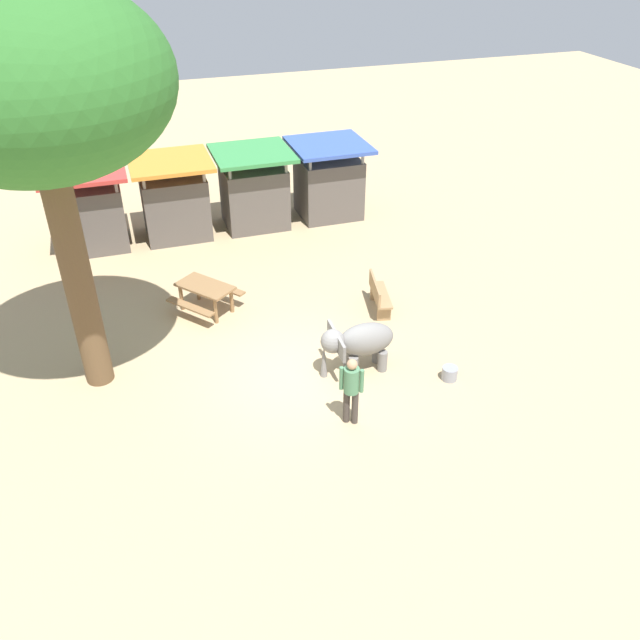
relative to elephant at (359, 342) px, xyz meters
name	(u,v)px	position (x,y,z in m)	size (l,w,h in m)	color
ground_plane	(301,373)	(-1.30, 0.27, -0.78)	(60.00, 60.00, 0.00)	tan
elephant	(359,342)	(0.00, 0.00, 0.00)	(1.76, 1.19, 1.23)	slate
person_handler	(351,386)	(-0.79, -1.64, 0.16)	(0.45, 0.32, 1.62)	#3F3833
shade_tree_main	(33,86)	(-5.76, 1.53, 5.74)	(5.10, 4.68, 8.42)	brown
wooden_bench	(378,294)	(1.46, 2.31, -0.31)	(0.69, 1.45, 0.88)	#9E7A51
picnic_table_near	(206,292)	(-2.91, 3.69, -0.20)	(2.09, 2.10, 0.78)	olive
market_stall_red	(90,212)	(-5.59, 8.66, 0.36)	(2.50, 2.50, 2.52)	#59514C
market_stall_orange	(175,202)	(-2.99, 8.66, 0.36)	(2.50, 2.50, 2.52)	#59514C
market_stall_green	(254,192)	(-0.39, 8.66, 0.36)	(2.50, 2.50, 2.52)	#59514C
market_stall_blue	(329,183)	(2.21, 8.66, 0.36)	(2.50, 2.50, 2.52)	#59514C
feed_bucket	(450,373)	(1.88, -0.99, -0.62)	(0.36, 0.36, 0.32)	gray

